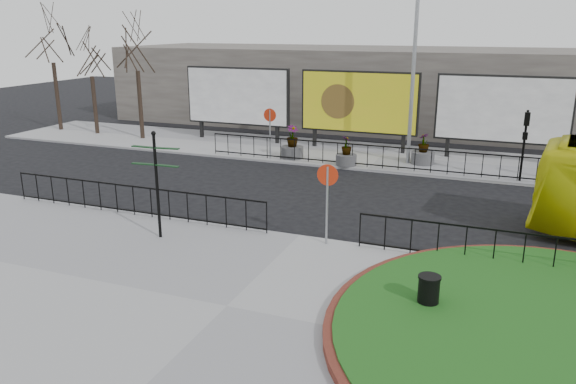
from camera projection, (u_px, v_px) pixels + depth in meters
The scene contains 22 objects.
ground at pixel (300, 238), 17.70m from camera, with size 90.00×90.00×0.00m, color black.
pavement_near at pixel (227, 308), 13.22m from camera, with size 30.00×10.00×0.12m, color gray.
pavement_far at pixel (381, 157), 28.40m from camera, with size 44.00×6.00×0.12m, color gray.
railing_near_left at pixel (134, 200), 19.33m from camera, with size 10.00×0.10×1.10m, color black, non-canonical shape.
railing_near_right at pixel (524, 251), 14.98m from camera, with size 9.00×0.10×1.10m, color black, non-canonical shape.
railing_far at pixel (391, 158), 25.47m from camera, with size 18.00×0.10×1.10m, color black, non-canonical shape.
speed_sign_far at pixel (270, 122), 27.29m from camera, with size 0.64×0.07×2.47m.
speed_sign_near at pixel (327, 187), 16.45m from camera, with size 0.64×0.07×2.47m.
billboard_left at pixel (237, 97), 31.49m from camera, with size 6.20×0.31×4.10m.
billboard_mid at pixel (359, 103), 29.06m from camera, with size 6.20×0.31×4.10m.
billboard_right at pixel (502, 110), 26.63m from camera, with size 6.20×0.31×4.10m.
lamp_post at pixel (414, 62), 25.62m from camera, with size 0.74×0.18×9.23m.
signal_pole_a at pixel (525, 135), 23.18m from camera, with size 0.22×0.26×3.00m.
tree_left at pixel (138, 77), 31.80m from camera, with size 2.00×2.00×7.00m, color #2D2119, non-canonical shape.
tree_mid at pixel (93, 82), 33.40m from camera, with size 2.00×2.00×6.20m, color #2D2119, non-canonical shape.
tree_far at pixel (54, 69), 34.43m from camera, with size 2.00×2.00×7.50m, color #2D2119, non-canonical shape.
building_backdrop at pixel (416, 88), 36.63m from camera, with size 40.00×10.00×5.00m, color slate.
fingerpost_sign at pixel (156, 174), 16.93m from camera, with size 1.57×0.34×3.35m.
litter_bin at pixel (428, 293), 12.88m from camera, with size 0.52×0.52×0.87m.
planter_a at pixel (292, 147), 27.73m from camera, with size 1.10×1.10×1.63m.
planter_b at pixel (346, 155), 26.32m from camera, with size 0.98×0.98×1.39m.
planter_c at pixel (423, 154), 26.59m from camera, with size 1.09×1.09×1.47m.
Camera 1 is at (5.65, -15.55, 6.47)m, focal length 35.00 mm.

